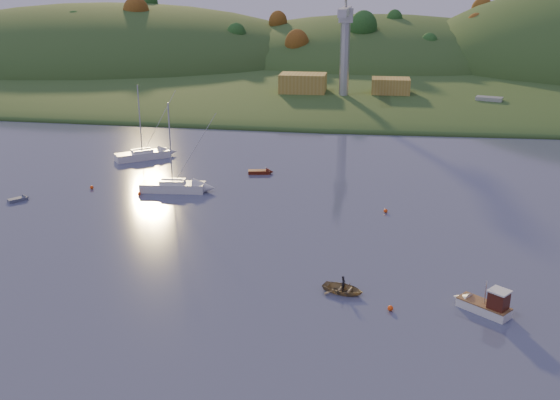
# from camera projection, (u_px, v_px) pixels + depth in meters

# --- Properties ---
(far_shore) EXTENTS (620.00, 220.00, 1.50)m
(far_shore) POSITION_uv_depth(u_px,v_px,m) (352.00, 58.00, 251.65)
(far_shore) COLOR #25461C
(far_shore) RESTS_ON ground
(shore_slope) EXTENTS (640.00, 150.00, 7.00)m
(shore_slope) POSITION_uv_depth(u_px,v_px,m) (344.00, 81.00, 190.75)
(shore_slope) COLOR #25461C
(shore_slope) RESTS_ON ground
(hill_left) EXTENTS (170.00, 140.00, 44.00)m
(hill_left) POSITION_uv_depth(u_px,v_px,m) (111.00, 63.00, 236.02)
(hill_left) COLOR #25461C
(hill_left) RESTS_ON ground
(hill_center) EXTENTS (140.00, 120.00, 36.00)m
(hill_center) POSITION_uv_depth(u_px,v_px,m) (377.00, 65.00, 231.53)
(hill_center) COLOR #25461C
(hill_center) RESTS_ON ground
(hillside_trees) EXTENTS (280.00, 50.00, 32.00)m
(hillside_trees) POSITION_uv_depth(u_px,v_px,m) (347.00, 72.00, 209.49)
(hillside_trees) COLOR #1C4C1B
(hillside_trees) RESTS_ON ground
(wharf) EXTENTS (42.00, 16.00, 2.40)m
(wharf) POSITION_uv_depth(u_px,v_px,m) (356.00, 101.00, 149.38)
(wharf) COLOR slate
(wharf) RESTS_ON ground
(shed_west) EXTENTS (11.00, 8.00, 4.80)m
(shed_west) POSITION_uv_depth(u_px,v_px,m) (303.00, 84.00, 150.96)
(shed_west) COLOR #A58337
(shed_west) RESTS_ON wharf
(shed_east) EXTENTS (9.00, 7.00, 4.00)m
(shed_east) POSITION_uv_depth(u_px,v_px,m) (391.00, 87.00, 149.12)
(shed_east) COLOR #A58337
(shed_east) RESTS_ON wharf
(dock_crane) EXTENTS (3.20, 28.00, 20.30)m
(dock_crane) POSITION_uv_depth(u_px,v_px,m) (345.00, 33.00, 141.29)
(dock_crane) COLOR #B7B7BC
(dock_crane) RESTS_ON wharf
(fishing_boat) EXTENTS (5.14, 4.57, 3.36)m
(fishing_boat) POSITION_uv_depth(u_px,v_px,m) (480.00, 303.00, 53.90)
(fishing_boat) COLOR silver
(fishing_boat) RESTS_ON ground
(sailboat_near) EXTENTS (8.56, 7.34, 12.12)m
(sailboat_near) POSITION_uv_depth(u_px,v_px,m) (142.00, 154.00, 102.24)
(sailboat_near) COLOR white
(sailboat_near) RESTS_ON ground
(sailboat_far) EXTENTS (9.03, 3.32, 12.28)m
(sailboat_far) POSITION_uv_depth(u_px,v_px,m) (173.00, 186.00, 85.90)
(sailboat_far) COLOR silver
(sailboat_far) RESTS_ON ground
(canoe) EXTENTS (4.54, 3.85, 0.80)m
(canoe) POSITION_uv_depth(u_px,v_px,m) (343.00, 289.00, 57.20)
(canoe) COLOR #937D51
(canoe) RESTS_ON ground
(paddler) EXTENTS (0.49, 0.60, 1.41)m
(paddler) POSITION_uv_depth(u_px,v_px,m) (343.00, 286.00, 57.10)
(paddler) COLOR black
(paddler) RESTS_ON ground
(red_tender) EXTENTS (3.98, 1.97, 1.30)m
(red_tender) POSITION_uv_depth(u_px,v_px,m) (264.00, 172.00, 94.29)
(red_tender) COLOR #581A0C
(red_tender) RESTS_ON ground
(grey_dinghy) EXTENTS (2.56, 2.80, 1.04)m
(grey_dinghy) POSITION_uv_depth(u_px,v_px,m) (22.00, 199.00, 82.42)
(grey_dinghy) COLOR slate
(grey_dinghy) RESTS_ON ground
(work_vessel) EXTENTS (14.21, 8.70, 3.44)m
(work_vessel) POSITION_uv_depth(u_px,v_px,m) (488.00, 107.00, 141.46)
(work_vessel) COLOR #515F6A
(work_vessel) RESTS_ON ground
(buoy_0) EXTENTS (0.50, 0.50, 0.50)m
(buoy_0) POSITION_uv_depth(u_px,v_px,m) (390.00, 308.00, 54.02)
(buoy_0) COLOR #FE480D
(buoy_0) RESTS_ON ground
(buoy_1) EXTENTS (0.50, 0.50, 0.50)m
(buoy_1) POSITION_uv_depth(u_px,v_px,m) (386.00, 211.00, 77.79)
(buoy_1) COLOR #FE480D
(buoy_1) RESTS_ON ground
(buoy_2) EXTENTS (0.50, 0.50, 0.50)m
(buoy_2) POSITION_uv_depth(u_px,v_px,m) (92.00, 187.00, 86.99)
(buoy_2) COLOR #FE480D
(buoy_2) RESTS_ON ground
(buoy_3) EXTENTS (0.50, 0.50, 0.50)m
(buoy_3) POSITION_uv_depth(u_px,v_px,m) (139.00, 194.00, 84.31)
(buoy_3) COLOR #FE480D
(buoy_3) RESTS_ON ground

